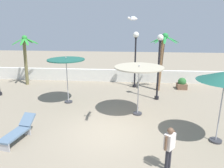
{
  "coord_description": "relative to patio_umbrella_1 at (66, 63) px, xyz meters",
  "views": [
    {
      "loc": [
        1.03,
        -8.39,
        4.72
      ],
      "look_at": [
        0.0,
        3.04,
        1.4
      ],
      "focal_mm": 33.71,
      "sensor_mm": 36.0,
      "label": 1
    }
  ],
  "objects": [
    {
      "name": "ground_plane",
      "position": [
        2.75,
        -3.54,
        -2.49
      ],
      "size": [
        56.0,
        56.0,
        0.0
      ],
      "primitive_type": "plane",
      "color": "gray"
    },
    {
      "name": "boundary_wall",
      "position": [
        2.75,
        5.16,
        -1.98
      ],
      "size": [
        25.2,
        0.3,
        1.02
      ],
      "primitive_type": "cube",
      "color": "silver",
      "rests_on": "ground_plane"
    },
    {
      "name": "patio_umbrella_1",
      "position": [
        0.0,
        0.0,
        0.0
      ],
      "size": [
        2.19,
        2.19,
        2.84
      ],
      "color": "#333338",
      "rests_on": "ground_plane"
    },
    {
      "name": "patio_umbrella_2",
      "position": [
        4.21,
        -1.39,
        -0.05
      ],
      "size": [
        2.51,
        2.51,
        2.7
      ],
      "color": "#333338",
      "rests_on": "ground_plane"
    },
    {
      "name": "palm_tree_0",
      "position": [
        5.97,
        3.01,
        0.17
      ],
      "size": [
        2.04,
        2.04,
        4.1
      ],
      "color": "brown",
      "rests_on": "ground_plane"
    },
    {
      "name": "palm_tree_1",
      "position": [
        -4.33,
        3.62,
        0.05
      ],
      "size": [
        2.0,
        2.0,
        3.86
      ],
      "color": "brown",
      "rests_on": "ground_plane"
    },
    {
      "name": "lamp_post_1",
      "position": [
        4.11,
        3.63,
        0.3
      ],
      "size": [
        0.43,
        0.43,
        4.15
      ],
      "color": "black",
      "rests_on": "ground_plane"
    },
    {
      "name": "lamp_post_2",
      "position": [
        5.51,
        1.06,
        0.1
      ],
      "size": [
        0.39,
        0.39,
        4.1
      ],
      "color": "black",
      "rests_on": "ground_plane"
    },
    {
      "name": "lounge_chair_0",
      "position": [
        -0.84,
        -4.41,
        -2.1
      ],
      "size": [
        0.85,
        1.95,
        0.84
      ],
      "color": "#B7B7BC",
      "rests_on": "ground_plane"
    },
    {
      "name": "guest_0",
      "position": [
        5.11,
        -5.75,
        -1.58
      ],
      "size": [
        0.41,
        0.45,
        1.52
      ],
      "color": "#26262D",
      "rests_on": "ground_plane"
    },
    {
      "name": "seagull_0",
      "position": [
        3.82,
        -3.58,
        2.41
      ],
      "size": [
        0.38,
        1.1,
        0.15
      ],
      "color": "white"
    },
    {
      "name": "planter",
      "position": [
        7.62,
        3.53,
        -2.11
      ],
      "size": [
        0.7,
        0.7,
        0.85
      ],
      "color": "brown",
      "rests_on": "ground_plane"
    }
  ]
}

